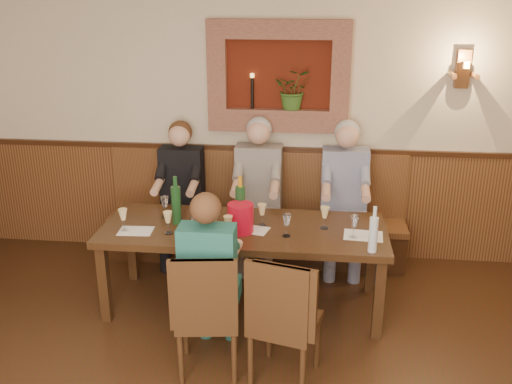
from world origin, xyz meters
The scene contains 31 objects.
room_shell centered at (0.00, 0.00, 1.89)m, with size 6.04×6.04×2.82m.
wall_niche centered at (0.24, 2.94, 1.81)m, with size 1.36×0.30×1.06m.
wall_sconce centered at (1.90, 2.93, 1.94)m, with size 0.25×0.20×0.35m.
dining_table centered at (0.00, 1.85, 0.68)m, with size 2.40×0.90×0.75m.
bench centered at (0.00, 2.79, 0.33)m, with size 3.00×0.45×1.11m.
chair_near_left centered at (-0.14, 0.91, 0.29)m, with size 0.49×0.49×0.99m.
chair_near_right centered at (0.41, 0.88, 0.29)m, with size 0.54×0.54×0.99m.
person_bench_left centered at (-0.74, 2.69, 0.59)m, with size 0.42×0.52×1.44m.
person_bench_mid centered at (0.03, 2.69, 0.62)m, with size 0.45×0.55×1.49m.
person_bench_right centered at (0.87, 2.69, 0.62)m, with size 0.45×0.55×1.48m.
person_chair_front centered at (-0.14, 1.07, 0.56)m, with size 0.39×0.48×1.37m.
spittoon_bucket centered at (-0.01, 1.75, 0.87)m, with size 0.21×0.21×0.24m, color red.
wine_bottle_green_a centered at (-0.03, 1.86, 0.94)m, with size 0.10×0.10×0.44m.
wine_bottle_green_b centered at (-0.58, 1.87, 0.93)m, with size 0.10×0.10×0.42m.
water_bottle centered at (1.04, 1.49, 0.90)m, with size 0.09×0.09×0.37m.
tasting_sheet_a centered at (-0.88, 1.67, 0.75)m, with size 0.28×0.20×0.00m, color white.
tasting_sheet_b centered at (0.08, 1.80, 0.75)m, with size 0.26×0.19×0.00m, color white.
tasting_sheet_c centered at (0.99, 1.78, 0.75)m, with size 0.31×0.22×0.00m, color white.
tasting_sheet_d centered at (-0.20, 1.57, 0.75)m, with size 0.26×0.19×0.00m, color white.
wine_glass_0 centered at (-0.98, 1.67, 0.85)m, with size 0.08×0.08×0.19m, color #EFD88F, non-canonical shape.
wine_glass_1 centered at (-0.71, 1.99, 0.85)m, with size 0.08×0.08×0.19m, color white, non-canonical shape.
wine_glass_2 centered at (-0.60, 1.65, 0.85)m, with size 0.08×0.08×0.19m, color #EFD88F, non-canonical shape.
wine_glass_3 centered at (-0.34, 1.95, 0.85)m, with size 0.08×0.08×0.19m, color white, non-canonical shape.
wine_glass_4 centered at (-0.06, 1.71, 0.85)m, with size 0.08×0.08×0.19m, color #EFD88F, non-canonical shape.
wine_glass_5 centered at (0.15, 1.90, 0.85)m, with size 0.08×0.08×0.19m, color #EFD88F, non-canonical shape.
wine_glass_6 centered at (0.37, 1.70, 0.85)m, with size 0.08×0.08×0.19m, color white, non-canonical shape.
wine_glass_7 centered at (0.68, 1.89, 0.85)m, with size 0.08×0.08×0.19m, color #EFD88F, non-canonical shape.
wine_glass_8 centered at (0.91, 1.73, 0.85)m, with size 0.08×0.08×0.19m, color white, non-canonical shape.
wine_glass_9 centered at (-0.21, 1.54, 0.85)m, with size 0.08×0.08×0.19m, color #EFD88F, non-canonical shape.
wine_glass_10 centered at (-0.09, 1.61, 0.85)m, with size 0.08×0.08×0.19m, color #EFD88F, non-canonical shape.
wine_glass_11 centered at (-0.35, 1.57, 0.85)m, with size 0.08×0.08×0.19m, color white, non-canonical shape.
Camera 1 is at (0.58, -2.54, 2.66)m, focal length 40.00 mm.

